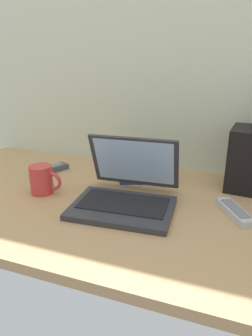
{
  "coord_description": "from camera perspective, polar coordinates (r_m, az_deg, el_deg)",
  "views": [
    {
      "loc": [
        0.32,
        -0.85,
        0.49
      ],
      "look_at": [
        0.01,
        0.0,
        0.15
      ],
      "focal_mm": 33.05,
      "sensor_mm": 36.0,
      "label": 1
    }
  ],
  "objects": [
    {
      "name": "remote_control_far",
      "position": [
        0.99,
        19.43,
        -7.62
      ],
      "size": [
        0.12,
        0.16,
        0.02
      ],
      "color": "#B7B7B7",
      "rests_on": "desk"
    },
    {
      "name": "book_stack",
      "position": [
        1.21,
        3.36,
        -0.68
      ],
      "size": [
        0.24,
        0.22,
        0.04
      ],
      "color": "#334C99",
      "rests_on": "desk"
    },
    {
      "name": "remote_control_near",
      "position": [
        1.3,
        -13.94,
        -0.28
      ],
      "size": [
        0.11,
        0.16,
        0.02
      ],
      "color": "#4C4C51",
      "rests_on": "desk"
    },
    {
      "name": "desk",
      "position": [
        1.02,
        -0.44,
        -7.04
      ],
      "size": [
        1.6,
        0.76,
        0.03
      ],
      "color": "tan",
      "rests_on": "ground"
    },
    {
      "name": "laptop",
      "position": [
        0.99,
        0.12,
        -4.26
      ],
      "size": [
        0.33,
        0.32,
        0.21
      ],
      "color": "#2D2D33",
      "rests_on": "desk"
    },
    {
      "name": "coffee_mug",
      "position": [
        1.1,
        -15.2,
        -2.02
      ],
      "size": [
        0.12,
        0.08,
        0.1
      ],
      "color": "red",
      "rests_on": "desk"
    }
  ]
}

